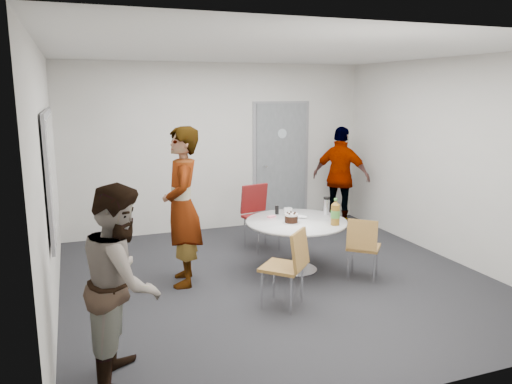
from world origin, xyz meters
name	(u,v)px	position (x,y,z in m)	size (l,w,h in m)	color
floor	(277,279)	(0.00, 0.00, 0.00)	(5.00, 5.00, 0.00)	black
ceiling	(280,51)	(0.00, 0.00, 2.70)	(5.00, 5.00, 0.00)	silver
wall_back	(219,148)	(0.00, 2.50, 1.35)	(5.00, 5.00, 0.00)	beige
wall_left	(48,184)	(-2.50, 0.00, 1.35)	(5.00, 5.00, 0.00)	beige
wall_right	(450,160)	(2.50, 0.00, 1.35)	(5.00, 5.00, 0.00)	beige
wall_front	(416,223)	(0.00, -2.50, 1.35)	(5.00, 5.00, 0.00)	beige
door	(281,164)	(1.10, 2.48, 1.03)	(1.02, 0.17, 2.12)	slate
whiteboard	(52,171)	(-2.46, 0.20, 1.45)	(0.04, 1.90, 1.25)	gray
table	(299,227)	(0.37, 0.19, 0.58)	(1.27, 1.27, 0.99)	white
chair_near_left	(290,261)	(-0.19, -0.78, 0.52)	(0.59, 0.59, 0.85)	brown
chair_near_right	(363,243)	(0.94, -0.39, 0.47)	(0.54, 0.54, 0.78)	brown
chair_far	(258,210)	(0.23, 1.26, 0.57)	(0.53, 0.56, 0.93)	maroon
person_main	(182,207)	(-1.09, 0.29, 0.93)	(0.68, 0.45, 1.87)	#A5C6EA
person_left	(122,282)	(-1.95, -1.47, 0.79)	(0.77, 0.60, 1.58)	white
person_right	(341,177)	(1.95, 1.91, 0.84)	(0.99, 0.41, 1.68)	black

